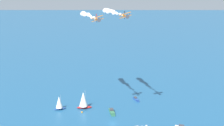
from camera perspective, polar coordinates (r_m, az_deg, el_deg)
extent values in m
plane|color=#1E517A|center=(181.52, 0.13, -11.56)|extent=(2000.00, 2000.00, 0.00)
ellipsoid|color=#B21E1E|center=(202.46, -5.37, -8.52)|extent=(9.55, 8.82, 1.42)
cylinder|color=#B2B2B7|center=(199.98, -5.20, -6.78)|extent=(0.14, 0.14, 11.70)
cone|color=white|center=(200.18, -5.56, -6.95)|extent=(7.89, 7.89, 9.94)
cube|color=#33704C|center=(195.30, -0.05, -9.36)|extent=(7.40, 8.40, 1.36)
cone|color=#33704C|center=(190.61, 0.21, -9.99)|extent=(3.49, 3.40, 2.73)
cube|color=#38383D|center=(195.39, -0.08, -8.97)|extent=(3.56, 3.70, 1.02)
cube|color=#38383D|center=(178.50, 13.28, -11.78)|extent=(3.24, 3.69, 1.05)
cube|color=#23478C|center=(216.69, 4.61, -6.95)|extent=(5.32, 6.93, 1.08)
cone|color=#23478C|center=(213.12, 5.02, -7.34)|extent=(2.75, 2.60, 2.17)
cube|color=#38383D|center=(216.78, 4.57, -6.67)|extent=(2.70, 2.92, 0.81)
ellipsoid|color=#23478C|center=(202.91, -10.02, -8.68)|extent=(8.28, 5.76, 1.14)
cylinder|color=#B2B2B7|center=(201.00, -9.92, -7.28)|extent=(0.14, 0.14, 9.36)
cone|color=white|center=(201.02, -10.20, -7.44)|extent=(6.03, 6.03, 7.96)
sphere|color=orange|center=(196.01, -5.83, -9.45)|extent=(1.10, 1.10, 1.10)
cylinder|color=black|center=(195.58, -5.83, -9.16)|extent=(0.08, 0.08, 1.00)
cylinder|color=orange|center=(165.98, 2.58, 9.06)|extent=(4.10, 6.11, 1.09)
cylinder|color=black|center=(163.29, 2.94, 8.96)|extent=(1.36, 1.12, 1.22)
cylinder|color=#4C4C51|center=(162.90, 2.99, 8.94)|extent=(2.45, 1.41, 2.78)
cube|color=orange|center=(165.75, 2.63, 8.96)|extent=(6.75, 4.59, 1.84)
cube|color=orange|center=(165.47, 2.51, 9.50)|extent=(6.75, 4.59, 1.84)
cylinder|color=black|center=(166.43, 3.37, 9.45)|extent=(0.47, 0.33, 1.60)
cylinder|color=black|center=(165.90, 2.86, 9.31)|extent=(0.47, 0.33, 1.60)
cylinder|color=black|center=(165.32, 2.28, 9.14)|extent=(0.47, 0.33, 1.60)
cylinder|color=black|center=(164.82, 1.76, 9.00)|extent=(0.47, 0.33, 1.60)
cube|color=orange|center=(168.54, 2.19, 9.33)|extent=(0.88, 1.15, 1.19)
cube|color=orange|center=(168.64, 2.23, 9.15)|extent=(2.57, 1.99, 0.68)
cylinder|color=black|center=(165.71, 3.04, 8.78)|extent=(0.52, 0.65, 0.61)
cylinder|color=black|center=(165.14, 2.46, 8.62)|extent=(0.52, 0.65, 0.61)
cylinder|color=#262628|center=(165.39, 2.48, 9.65)|extent=(0.29, 0.21, 0.89)
cylinder|color=black|center=(165.42, 2.51, 9.65)|extent=(0.34, 0.27, 0.79)
cylinder|color=black|center=(165.36, 2.45, 9.64)|extent=(0.34, 0.27, 0.79)
cube|color=black|center=(165.28, 2.43, 9.86)|extent=(0.49, 0.40, 0.59)
sphere|color=#9E7051|center=(165.22, 2.40, 9.99)|extent=(0.21, 0.21, 0.21)
cylinder|color=black|center=(165.41, 2.57, 9.94)|extent=(0.55, 0.37, 0.23)
cylinder|color=black|center=(165.11, 2.27, 9.86)|extent=(0.55, 0.37, 0.23)
ellipsoid|color=silver|center=(170.72, 2.03, 9.20)|extent=(1.68, 1.73, 1.08)
ellipsoid|color=silver|center=(174.03, 1.60, 9.45)|extent=(2.72, 2.96, 1.61)
ellipsoid|color=silver|center=(177.27, 1.04, 9.46)|extent=(3.11, 3.29, 1.91)
ellipsoid|color=silver|center=(180.76, 0.77, 9.61)|extent=(3.93, 4.26, 2.32)
ellipsoid|color=silver|center=(184.21, 0.40, 9.52)|extent=(4.38, 4.69, 2.64)
ellipsoid|color=silver|center=(187.71, 0.20, 9.84)|extent=(5.38, 5.76, 3.25)
ellipsoid|color=silver|center=(191.07, -0.21, 9.90)|extent=(5.82, 6.23, 3.51)
ellipsoid|color=silver|center=(194.46, -0.62, 9.79)|extent=(6.11, 6.30, 3.90)
ellipsoid|color=silver|center=(198.06, -0.75, 9.98)|extent=(6.61, 6.71, 4.32)
ellipsoid|color=silver|center=(201.38, -1.17, 10.03)|extent=(8.15, 8.99, 4.69)
cylinder|color=orange|center=(166.65, -2.85, 8.42)|extent=(4.10, 6.11, 1.09)
cylinder|color=black|center=(163.88, -2.57, 8.32)|extent=(1.36, 1.12, 1.22)
cylinder|color=#4C4C51|center=(163.48, -2.53, 8.30)|extent=(2.45, 1.41, 2.78)
cube|color=orange|center=(166.41, -2.80, 8.32)|extent=(6.75, 4.59, 1.84)
cube|color=orange|center=(166.14, -2.93, 8.85)|extent=(6.75, 4.59, 1.84)
cylinder|color=black|center=(166.87, -2.05, 8.83)|extent=(0.47, 0.33, 1.60)
cylinder|color=black|center=(166.49, -2.57, 8.67)|extent=(0.47, 0.33, 1.60)
cylinder|color=black|center=(166.07, -3.16, 8.50)|extent=(0.47, 0.33, 1.60)
cylinder|color=black|center=(165.71, -3.69, 8.34)|extent=(0.47, 0.33, 1.60)
cube|color=orange|center=(169.30, -3.15, 8.70)|extent=(0.88, 1.15, 1.19)
cube|color=orange|center=(169.39, -3.11, 8.52)|extent=(2.57, 1.99, 0.68)
cylinder|color=black|center=(166.27, -2.40, 8.15)|extent=(0.52, 0.65, 0.61)
cylinder|color=black|center=(165.86, -2.98, 7.98)|extent=(0.52, 0.65, 0.61)
cylinder|color=#262628|center=(166.07, -2.97, 9.00)|extent=(0.29, 0.21, 0.89)
cylinder|color=red|center=(166.09, -2.94, 9.01)|extent=(0.34, 0.27, 0.79)
cylinder|color=red|center=(166.05, -3.00, 8.99)|extent=(0.34, 0.27, 0.79)
cube|color=red|center=(165.97, -3.03, 9.22)|extent=(0.49, 0.40, 0.59)
sphere|color=#9E7051|center=(165.91, -3.06, 9.34)|extent=(0.21, 0.21, 0.21)
cylinder|color=red|center=(165.96, -2.97, 9.39)|extent=(0.45, 0.31, 0.48)
cylinder|color=red|center=(165.84, -3.16, 9.34)|extent=(0.26, 0.20, 0.58)
ellipsoid|color=silver|center=(171.52, -3.22, 8.57)|extent=(1.96, 2.13, 1.15)
ellipsoid|color=silver|center=(174.96, -3.53, 8.77)|extent=(2.87, 3.11, 1.70)
ellipsoid|color=silver|center=(178.40, -3.93, 8.71)|extent=(3.17, 3.30, 1.99)
ellipsoid|color=silver|center=(181.86, -4.18, 8.99)|extent=(3.61, 3.90, 2.16)
ellipsoid|color=silver|center=(185.32, -4.46, 9.12)|extent=(4.33, 4.58, 2.67)
ellipsoid|color=silver|center=(188.86, -4.64, 9.29)|extent=(5.26, 5.59, 3.22)
ellipsoid|color=silver|center=(192.21, -5.15, 9.20)|extent=(5.94, 6.47, 3.49)
ellipsoid|color=silver|center=(195.71, -5.37, 9.32)|extent=(6.15, 6.30, 3.96)
ellipsoid|color=silver|center=(199.34, -5.47, 9.34)|extent=(7.19, 7.78, 4.28)
ellipsoid|color=silver|center=(202.96, -5.55, 9.41)|extent=(7.55, 8.03, 4.61)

